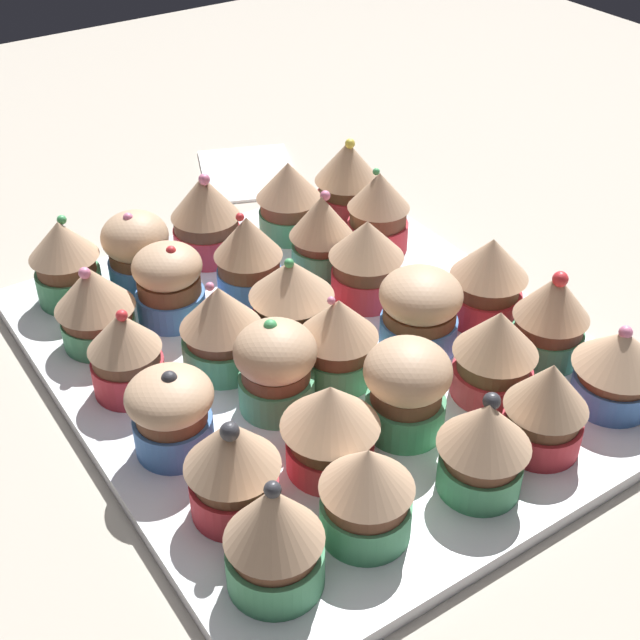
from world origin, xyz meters
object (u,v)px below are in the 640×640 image
at_px(cupcake_10, 330,425).
at_px(cupcake_14, 292,297).
at_px(cupcake_1, 95,304).
at_px(cupcake_7, 169,283).
at_px(cupcake_9, 276,366).
at_px(cupcake_12, 205,216).
at_px(cupcake_11, 367,491).
at_px(cupcake_2, 125,352).
at_px(cupcake_0, 65,260).
at_px(cupcake_6, 137,249).
at_px(cupcake_3, 171,411).
at_px(cupcake_15, 338,338).
at_px(cupcake_27, 551,316).
at_px(baking_tray, 320,357).
at_px(napkin, 248,172).
at_px(cupcake_20, 366,259).
at_px(cupcake_24, 347,178).
at_px(cupcake_26, 489,278).
at_px(cupcake_25, 378,211).
at_px(cupcake_16, 406,388).
at_px(cupcake_13, 248,256).
at_px(cupcake_22, 495,352).
at_px(cupcake_21, 420,310).
at_px(cupcake_19, 321,232).
at_px(cupcake_8, 221,327).
at_px(cupcake_4, 232,465).
at_px(cupcake_28, 618,366).
at_px(cupcake_23, 546,406).
at_px(cupcake_18, 289,198).
at_px(cupcake_17, 484,445).

bearing_deg(cupcake_10, cupcake_14, 157.35).
xyz_separation_m(cupcake_1, cupcake_7, (0.00, 0.06, -0.00)).
xyz_separation_m(cupcake_9, cupcake_12, (-0.21, 0.06, 0.00)).
bearing_deg(cupcake_14, cupcake_11, -19.89).
relative_size(cupcake_2, cupcake_10, 1.04).
bearing_deg(cupcake_0, cupcake_9, 19.17).
bearing_deg(cupcake_6, cupcake_3, -18.00).
bearing_deg(cupcake_3, cupcake_6, 162.00).
height_order(cupcake_9, cupcake_15, same).
bearing_deg(cupcake_0, cupcake_27, 44.82).
xyz_separation_m(baking_tray, cupcake_2, (-0.04, -0.14, 0.04)).
bearing_deg(napkin, cupcake_20, -9.24).
distance_m(cupcake_24, napkin, 0.16).
bearing_deg(cupcake_26, cupcake_25, -177.68).
distance_m(cupcake_7, cupcake_16, 0.23).
bearing_deg(cupcake_13, cupcake_0, -120.81).
xyz_separation_m(cupcake_22, cupcake_27, (-0.01, 0.07, 0.00)).
distance_m(cupcake_15, napkin, 0.38).
bearing_deg(cupcake_13, cupcake_21, 27.68).
xyz_separation_m(cupcake_9, cupcake_19, (-0.13, 0.13, 0.00)).
xyz_separation_m(cupcake_10, cupcake_22, (0.00, 0.14, 0.00)).
height_order(cupcake_21, cupcake_22, cupcake_22).
xyz_separation_m(baking_tray, cupcake_14, (-0.03, -0.01, 0.04)).
bearing_deg(cupcake_21, cupcake_25, 155.22).
xyz_separation_m(cupcake_0, cupcake_12, (0.00, 0.13, 0.00)).
relative_size(cupcake_15, cupcake_21, 1.06).
bearing_deg(cupcake_8, cupcake_25, 110.14).
height_order(cupcake_1, cupcake_13, cupcake_13).
relative_size(cupcake_4, cupcake_22, 1.09).
bearing_deg(cupcake_28, cupcake_23, -86.99).
xyz_separation_m(cupcake_2, cupcake_12, (-0.14, 0.14, 0.01)).
distance_m(cupcake_16, cupcake_28, 0.16).
xyz_separation_m(cupcake_1, napkin, (-0.21, 0.26, -0.05)).
height_order(cupcake_1, cupcake_23, cupcake_1).
relative_size(cupcake_7, cupcake_20, 0.93).
height_order(cupcake_22, cupcake_25, cupcake_25).
height_order(cupcake_9, cupcake_16, cupcake_9).
distance_m(cupcake_8, cupcake_28, 0.29).
height_order(cupcake_16, cupcake_28, cupcake_16).
bearing_deg(cupcake_27, cupcake_23, -47.56).
bearing_deg(cupcake_18, cupcake_15, -22.58).
height_order(cupcake_3, cupcake_6, cupcake_6).
relative_size(cupcake_17, cupcake_23, 1.05).
relative_size(cupcake_20, cupcake_23, 1.05).
height_order(cupcake_12, cupcake_16, cupcake_12).
xyz_separation_m(cupcake_15, cupcake_17, (0.14, 0.01, 0.00)).
relative_size(cupcake_20, cupcake_22, 1.03).
height_order(cupcake_4, cupcake_22, cupcake_4).
bearing_deg(cupcake_24, baking_tray, -40.66).
height_order(cupcake_22, cupcake_26, cupcake_26).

